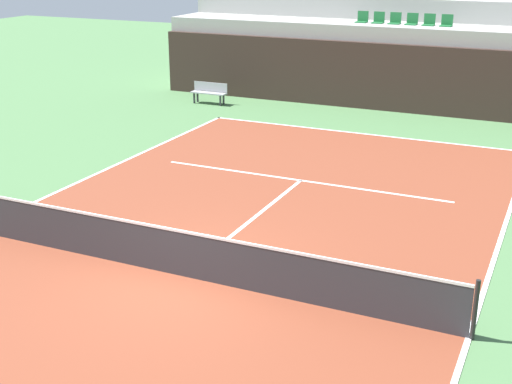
{
  "coord_description": "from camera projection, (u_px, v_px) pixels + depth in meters",
  "views": [
    {
      "loc": [
        6.44,
        -10.49,
        6.1
      ],
      "look_at": [
        0.68,
        2.0,
        1.2
      ],
      "focal_mm": 48.79,
      "sensor_mm": 36.0,
      "label": 1
    }
  ],
  "objects": [
    {
      "name": "stands_tier_lower",
      "position": [
        400.0,
        65.0,
        27.73
      ],
      "size": [
        19.64,
        2.4,
        3.16
      ],
      "primitive_type": "cube",
      "color": "#9E9E99",
      "rests_on": "ground_plane"
    },
    {
      "name": "centre_service_line",
      "position": [
        251.0,
        220.0,
        16.3
      ],
      "size": [
        0.1,
        6.4,
        0.0
      ],
      "primitive_type": "cube",
      "color": "white",
      "rests_on": "court_surface"
    },
    {
      "name": "ground_plane",
      "position": [
        182.0,
        276.0,
        13.57
      ],
      "size": [
        80.0,
        80.0,
        0.0
      ],
      "primitive_type": "plane",
      "color": "#477042"
    },
    {
      "name": "baseline_far",
      "position": [
        360.0,
        133.0,
        23.78
      ],
      "size": [
        11.0,
        0.1,
        0.0
      ],
      "primitive_type": "cube",
      "color": "white",
      "rests_on": "court_surface"
    },
    {
      "name": "player_bench",
      "position": [
        209.0,
        91.0,
        28.12
      ],
      "size": [
        1.5,
        0.4,
        0.85
      ],
      "color": "#99999E",
      "rests_on": "ground_plane"
    },
    {
      "name": "court_surface",
      "position": [
        182.0,
        276.0,
        13.56
      ],
      "size": [
        11.0,
        24.0,
        0.01
      ],
      "primitive_type": "cube",
      "color": "brown",
      "rests_on": "ground_plane"
    },
    {
      "name": "tennis_net",
      "position": [
        181.0,
        252.0,
        13.39
      ],
      "size": [
        11.08,
        0.08,
        1.07
      ],
      "color": "black",
      "rests_on": "court_surface"
    },
    {
      "name": "back_wall",
      "position": [
        391.0,
        78.0,
        26.67
      ],
      "size": [
        19.64,
        0.3,
        2.57
      ],
      "primitive_type": "cube",
      "color": "#33231E",
      "rests_on": "ground_plane"
    },
    {
      "name": "sideline_right",
      "position": [
        469.0,
        338.0,
        11.41
      ],
      "size": [
        0.1,
        24.0,
        0.0
      ],
      "primitive_type": "cube",
      "color": "white",
      "rests_on": "court_surface"
    },
    {
      "name": "stands_tier_upper",
      "position": [
        414.0,
        46.0,
        29.63
      ],
      "size": [
        19.64,
        2.4,
        4.03
      ],
      "primitive_type": "cube",
      "color": "#9E9E99",
      "rests_on": "ground_plane"
    },
    {
      "name": "service_line_far",
      "position": [
        301.0,
        180.0,
        19.04
      ],
      "size": [
        8.26,
        0.1,
        0.0
      ],
      "primitive_type": "cube",
      "color": "white",
      "rests_on": "court_surface"
    },
    {
      "name": "seating_row_lower",
      "position": [
        403.0,
        21.0,
        27.23
      ],
      "size": [
        3.78,
        0.44,
        0.44
      ],
      "color": "#1E6633",
      "rests_on": "stands_tier_lower"
    }
  ]
}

